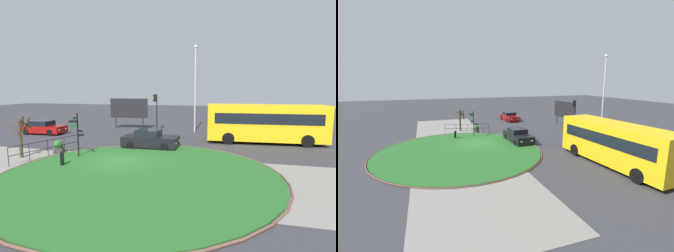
{
  "view_description": "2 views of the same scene",
  "coord_description": "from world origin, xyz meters",
  "views": [
    {
      "loc": [
        7.07,
        -15.35,
        4.57
      ],
      "look_at": [
        2.54,
        2.23,
        2.09
      ],
      "focal_mm": 28.88,
      "sensor_mm": 36.0,
      "label": 1
    },
    {
      "loc": [
        22.99,
        -4.87,
        6.56
      ],
      "look_at": [
        2.04,
        2.47,
        2.12
      ],
      "focal_mm": 25.03,
      "sensor_mm": 36.0,
      "label": 2
    }
  ],
  "objects": [
    {
      "name": "lamppost_tall",
      "position": [
        2.65,
        13.35,
        4.85
      ],
      "size": [
        0.32,
        0.32,
        9.11
      ],
      "color": "#B7B7BC",
      "rests_on": "ground"
    },
    {
      "name": "billboard_left",
      "position": [
        -5.03,
        13.62,
        2.35
      ],
      "size": [
        4.46,
        0.44,
        3.52
      ],
      "rotation": [
        0.0,
        0.0,
        0.07
      ],
      "color": "black",
      "rests_on": "ground"
    },
    {
      "name": "sidewalk_paving",
      "position": [
        0.0,
        -2.08,
        0.01
      ],
      "size": [
        32.0,
        7.85,
        0.02
      ],
      "primitive_type": "cube",
      "color": "gray",
      "rests_on": "ground"
    },
    {
      "name": "planter_near_signpost",
      "position": [
        -5.32,
        1.1,
        0.42
      ],
      "size": [
        0.76,
        0.76,
        0.94
      ],
      "color": "#47423D",
      "rests_on": "ground"
    },
    {
      "name": "car_far_lane",
      "position": [
        -12.28,
        8.09,
        0.65
      ],
      "size": [
        4.51,
        2.02,
        1.38
      ],
      "rotation": [
        0.0,
        0.0,
        0.03
      ],
      "color": "maroon",
      "rests_on": "ground"
    },
    {
      "name": "traffic_light_near",
      "position": [
        -1.57,
        12.78,
        2.93
      ],
      "size": [
        0.48,
        0.32,
        4.02
      ],
      "rotation": [
        0.0,
        0.0,
        3.41
      ],
      "color": "black",
      "rests_on": "ground"
    },
    {
      "name": "bus_yellow",
      "position": [
        9.4,
        8.74,
        1.75
      ],
      "size": [
        9.72,
        3.13,
        3.27
      ],
      "rotation": [
        0.0,
        0.0,
        3.2
      ],
      "color": "yellow",
      "rests_on": "ground"
    },
    {
      "name": "grass_kerb_ring",
      "position": [
        2.11,
        -2.07,
        0.06
      ],
      "size": [
        15.09,
        15.09,
        0.11
      ],
      "primitive_type": "torus",
      "color": "brown",
      "rests_on": "ground"
    },
    {
      "name": "ground",
      "position": [
        0.0,
        0.0,
        0.0
      ],
      "size": [
        120.0,
        120.0,
        0.0
      ],
      "primitive_type": "plane",
      "color": "#333338"
    },
    {
      "name": "railing_grass_edge",
      "position": [
        -5.26,
        -0.07,
        0.75
      ],
      "size": [
        1.44,
        5.21,
        1.16
      ],
      "rotation": [
        0.0,
        0.0,
        4.45
      ],
      "color": "black",
      "rests_on": "ground"
    },
    {
      "name": "grass_island",
      "position": [
        2.11,
        -2.07,
        0.05
      ],
      "size": [
        14.78,
        14.78,
        0.1
      ],
      "primitive_type": "cylinder",
      "color": "#235B23",
      "rests_on": "ground"
    },
    {
      "name": "street_tree_bare",
      "position": [
        -6.82,
        -0.61,
        1.56
      ],
      "size": [
        1.03,
        1.21,
        2.86
      ],
      "color": "#423323",
      "rests_on": "ground"
    },
    {
      "name": "signpost_directional",
      "position": [
        -3.19,
        0.31,
        1.75
      ],
      "size": [
        1.1,
        1.09,
        3.04
      ],
      "color": "black",
      "rests_on": "ground"
    },
    {
      "name": "bollard_foreground",
      "position": [
        -2.91,
        -1.82,
        0.48
      ],
      "size": [
        0.23,
        0.23,
        0.94
      ],
      "color": "black",
      "rests_on": "ground"
    },
    {
      "name": "car_near_lane",
      "position": [
        0.57,
        4.33,
        0.67
      ],
      "size": [
        4.35,
        2.01,
        1.45
      ],
      "rotation": [
        0.0,
        0.0,
        0.02
      ],
      "color": "black",
      "rests_on": "ground"
    }
  ]
}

